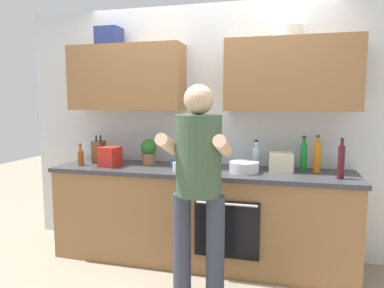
# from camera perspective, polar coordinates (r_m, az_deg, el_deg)

# --- Properties ---
(ground_plane) EXTENTS (12.00, 12.00, 0.00)m
(ground_plane) POSITION_cam_1_polar(r_m,az_deg,el_deg) (3.60, 1.18, -18.31)
(ground_plane) COLOR gray
(back_wall_unit) EXTENTS (4.00, 0.38, 2.50)m
(back_wall_unit) POSITION_cam_1_polar(r_m,az_deg,el_deg) (3.53, 2.23, 6.28)
(back_wall_unit) COLOR silver
(back_wall_unit) RESTS_ON ground
(counter) EXTENTS (2.84, 0.67, 0.90)m
(counter) POSITION_cam_1_polar(r_m,az_deg,el_deg) (3.43, 1.21, -11.48)
(counter) COLOR olive
(counter) RESTS_ON ground
(person_standing) EXTENTS (0.49, 0.45, 1.66)m
(person_standing) POSITION_cam_1_polar(r_m,az_deg,el_deg) (2.61, 1.05, -5.36)
(person_standing) COLOR #383D4C
(person_standing) RESTS_ON ground
(bottle_hotsauce) EXTENTS (0.08, 0.08, 0.30)m
(bottle_hotsauce) POSITION_cam_1_polar(r_m,az_deg,el_deg) (3.47, 0.31, -1.59)
(bottle_hotsauce) COLOR red
(bottle_hotsauce) RESTS_ON counter
(bottle_wine) EXTENTS (0.05, 0.05, 0.34)m
(bottle_wine) POSITION_cam_1_polar(r_m,az_deg,el_deg) (3.13, 23.08, -2.60)
(bottle_wine) COLOR #471419
(bottle_wine) RESTS_ON counter
(bottle_juice) EXTENTS (0.07, 0.07, 0.33)m
(bottle_juice) POSITION_cam_1_polar(r_m,az_deg,el_deg) (3.35, 19.69, -1.93)
(bottle_juice) COLOR orange
(bottle_juice) RESTS_ON counter
(bottle_syrup) EXTENTS (0.06, 0.06, 0.22)m
(bottle_syrup) POSITION_cam_1_polar(r_m,az_deg,el_deg) (3.69, -17.63, -2.04)
(bottle_syrup) COLOR #8C4C14
(bottle_syrup) RESTS_ON counter
(bottle_soda) EXTENTS (0.06, 0.06, 0.32)m
(bottle_soda) POSITION_cam_1_polar(r_m,az_deg,el_deg) (3.39, 17.68, -1.94)
(bottle_soda) COLOR #198C33
(bottle_soda) RESTS_ON counter
(bottle_water) EXTENTS (0.08, 0.08, 0.28)m
(bottle_water) POSITION_cam_1_polar(r_m,az_deg,el_deg) (3.38, 10.35, -2.06)
(bottle_water) COLOR silver
(bottle_water) RESTS_ON counter
(cup_stoneware) EXTENTS (0.07, 0.07, 0.08)m
(cup_stoneware) POSITION_cam_1_polar(r_m,az_deg,el_deg) (3.82, -12.28, -2.20)
(cup_stoneware) COLOR slate
(cup_stoneware) RESTS_ON counter
(cup_coffee) EXTENTS (0.09, 0.09, 0.09)m
(cup_coffee) POSITION_cam_1_polar(r_m,az_deg,el_deg) (3.20, -2.35, -3.75)
(cup_coffee) COLOR white
(cup_coffee) RESTS_ON counter
(cup_tea) EXTENTS (0.08, 0.08, 0.09)m
(cup_tea) POSITION_cam_1_polar(r_m,az_deg,el_deg) (3.42, -2.95, -3.07)
(cup_tea) COLOR #33598C
(cup_tea) RESTS_ON counter
(mixing_bowl) EXTENTS (0.26, 0.26, 0.10)m
(mixing_bowl) POSITION_cam_1_polar(r_m,az_deg,el_deg) (3.18, 8.46, -3.77)
(mixing_bowl) COLOR silver
(mixing_bowl) RESTS_ON counter
(knife_block) EXTENTS (0.10, 0.14, 0.28)m
(knife_block) POSITION_cam_1_polar(r_m,az_deg,el_deg) (3.85, -14.91, -1.13)
(knife_block) COLOR brown
(knife_block) RESTS_ON counter
(potted_herb) EXTENTS (0.16, 0.16, 0.26)m
(potted_herb) POSITION_cam_1_polar(r_m,az_deg,el_deg) (3.57, -7.06, -1.13)
(potted_herb) COLOR #9E6647
(potted_herb) RESTS_ON counter
(grocery_bag_rice) EXTENTS (0.23, 0.23, 0.17)m
(grocery_bag_rice) POSITION_cam_1_polar(r_m,az_deg,el_deg) (3.32, 14.22, -2.84)
(grocery_bag_rice) COLOR beige
(grocery_bag_rice) RESTS_ON counter
(grocery_bag_crisps) EXTENTS (0.20, 0.20, 0.19)m
(grocery_bag_crisps) POSITION_cam_1_polar(r_m,az_deg,el_deg) (3.54, -13.18, -2.02)
(grocery_bag_crisps) COLOR red
(grocery_bag_crisps) RESTS_ON counter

